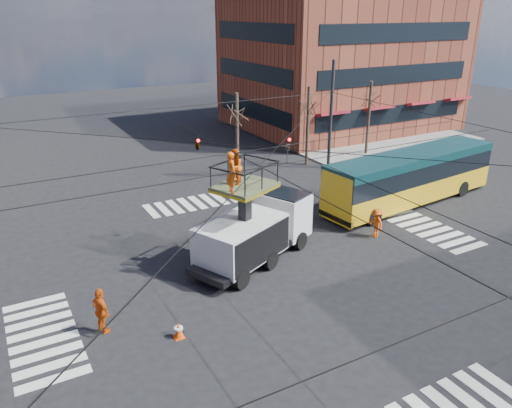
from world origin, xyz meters
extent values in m
plane|color=black|center=(0.00, 0.00, 0.00)|extent=(120.00, 120.00, 0.00)
cube|color=slate|center=(21.00, 21.00, 0.06)|extent=(18.00, 18.00, 0.12)
cube|color=brown|center=(22.00, 24.00, 7.00)|extent=(20.00, 16.00, 14.00)
cube|color=black|center=(22.00, 16.00, 2.45)|extent=(17.00, 0.12, 1.58)
cube|color=black|center=(12.00, 24.00, 2.45)|extent=(0.12, 13.60, 1.58)
cube|color=black|center=(22.00, 16.00, 5.95)|extent=(17.00, 0.12, 1.57)
cube|color=black|center=(12.00, 24.00, 5.95)|extent=(0.12, 13.60, 1.57)
cube|color=black|center=(22.00, 16.00, 9.45)|extent=(17.00, 0.12, 1.57)
cube|color=black|center=(12.00, 24.00, 9.45)|extent=(0.12, 13.60, 1.57)
cylinder|color=#2D2D30|center=(12.00, 12.00, 4.00)|extent=(0.24, 0.24, 8.00)
cylinder|color=black|center=(0.00, 12.00, 5.70)|extent=(24.00, 0.03, 0.03)
cylinder|color=black|center=(12.00, 0.00, 5.70)|extent=(0.03, 24.00, 0.03)
cylinder|color=black|center=(0.00, 0.00, 5.90)|extent=(24.02, 24.02, 0.03)
cylinder|color=black|center=(0.00, 0.00, 5.90)|extent=(24.02, 24.02, 0.03)
cylinder|color=black|center=(0.00, -1.20, 5.60)|extent=(24.00, 0.03, 0.03)
cylinder|color=black|center=(0.00, 1.20, 5.60)|extent=(24.00, 0.03, 0.03)
cylinder|color=black|center=(-1.20, 0.00, 5.50)|extent=(0.03, 24.00, 0.03)
cylinder|color=black|center=(1.20, 0.00, 5.50)|extent=(0.03, 24.00, 0.03)
imported|color=black|center=(2.50, 3.00, 5.10)|extent=(0.16, 0.20, 1.00)
imported|color=black|center=(-1.50, 5.00, 5.35)|extent=(0.26, 1.24, 0.50)
cylinder|color=#382B21|center=(5.00, 13.50, 3.00)|extent=(0.24, 0.24, 6.00)
cylinder|color=#382B21|center=(11.00, 13.50, 3.00)|extent=(0.24, 0.24, 6.00)
cylinder|color=#382B21|center=(17.00, 13.50, 3.00)|extent=(0.24, 0.24, 6.00)
cube|color=black|center=(-0.25, 1.57, 0.55)|extent=(7.29, 4.88, 0.30)
cube|color=#BBBEBF|center=(2.12, 2.64, 1.55)|extent=(2.63, 2.93, 2.20)
cube|color=black|center=(2.12, 2.64, 2.35)|extent=(2.40, 2.75, 0.80)
cube|color=#BBBEBF|center=(-1.07, 1.20, 1.45)|extent=(4.86, 4.00, 1.80)
cylinder|color=black|center=(2.41, 1.51, 0.45)|extent=(0.96, 0.69, 0.90)
cylinder|color=black|center=(1.46, 3.60, 0.45)|extent=(0.96, 0.69, 0.90)
cylinder|color=black|center=(0.04, 0.44, 0.45)|extent=(0.96, 0.69, 0.90)
cylinder|color=black|center=(-0.91, 2.54, 0.45)|extent=(0.96, 0.69, 0.90)
cylinder|color=black|center=(-1.97, -0.46, 0.45)|extent=(0.96, 0.69, 0.90)
cylinder|color=black|center=(-2.91, 1.63, 0.45)|extent=(0.96, 0.69, 0.90)
cube|color=black|center=(-0.80, 1.32, 2.69)|extent=(0.60, 0.60, 2.58)
cube|color=#4A5231|center=(-0.80, 1.32, 3.98)|extent=(3.23, 2.98, 0.12)
cube|color=yellow|center=(-0.80, 1.32, 3.86)|extent=(3.23, 2.98, 0.12)
imported|color=#DD560D|center=(-1.76, 0.66, 4.94)|extent=(0.52, 0.71, 1.80)
imported|color=#DD560D|center=(-1.14, 1.57, 4.85)|extent=(0.98, 1.00, 1.63)
cube|color=#EDB016|center=(11.99, 3.61, 0.95)|extent=(12.84, 3.87, 1.30)
cube|color=black|center=(11.99, 3.61, 2.15)|extent=(12.83, 3.81, 1.10)
cube|color=#0B2C31|center=(11.99, 3.61, 2.95)|extent=(12.84, 3.87, 0.50)
cube|color=#EDB016|center=(5.81, 2.98, 1.60)|extent=(0.50, 2.48, 2.80)
cube|color=#EDB016|center=(18.18, 4.24, 1.60)|extent=(0.50, 2.48, 2.80)
cube|color=black|center=(5.76, 2.98, 0.45)|extent=(0.41, 2.60, 0.30)
cube|color=gold|center=(5.90, 2.99, 2.85)|extent=(0.26, 1.60, 0.35)
cylinder|color=black|center=(7.71, 1.99, 0.50)|extent=(1.03, 0.40, 1.00)
cylinder|color=black|center=(7.47, 4.34, 0.50)|extent=(1.03, 0.40, 1.00)
cylinder|color=black|center=(15.89, 2.82, 0.50)|extent=(1.03, 0.40, 1.00)
cylinder|color=black|center=(15.65, 5.17, 0.50)|extent=(1.03, 0.40, 1.00)
cone|color=#EE460A|center=(-5.59, -2.47, 0.31)|extent=(0.36, 0.36, 0.62)
imported|color=#CF500D|center=(-7.95, -0.79, 0.93)|extent=(0.75, 1.17, 1.86)
imported|color=#DB490D|center=(6.69, 0.73, 0.79)|extent=(0.65, 1.06, 1.59)
camera|label=1|loc=(-10.54, -17.33, 11.36)|focal=35.00mm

